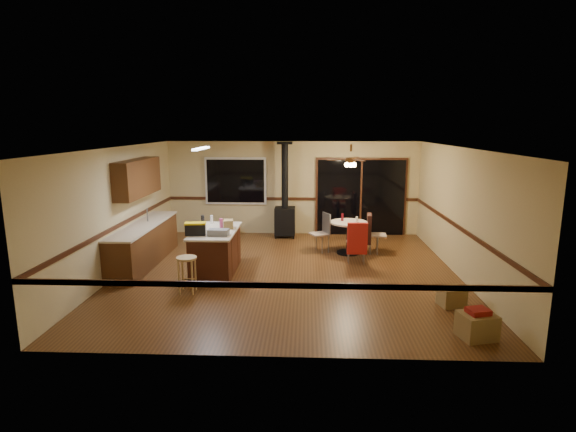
# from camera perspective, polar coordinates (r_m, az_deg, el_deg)

# --- Properties ---
(floor) EXTENTS (7.00, 7.00, 0.00)m
(floor) POSITION_cam_1_polar(r_m,az_deg,el_deg) (9.49, -0.08, -7.18)
(floor) COLOR #583418
(floor) RESTS_ON ground
(ceiling) EXTENTS (7.00, 7.00, 0.00)m
(ceiling) POSITION_cam_1_polar(r_m,az_deg,el_deg) (9.00, -0.08, 8.70)
(ceiling) COLOR silver
(ceiling) RESTS_ON ground
(wall_back) EXTENTS (7.00, 0.00, 7.00)m
(wall_back) POSITION_cam_1_polar(r_m,az_deg,el_deg) (12.61, 0.61, 3.55)
(wall_back) COLOR #C8B67F
(wall_back) RESTS_ON ground
(wall_front) EXTENTS (7.00, 0.00, 7.00)m
(wall_front) POSITION_cam_1_polar(r_m,az_deg,el_deg) (5.76, -1.59, -6.04)
(wall_front) COLOR #C8B67F
(wall_front) RESTS_ON ground
(wall_left) EXTENTS (0.00, 7.00, 7.00)m
(wall_left) POSITION_cam_1_polar(r_m,az_deg,el_deg) (9.94, -20.68, 0.67)
(wall_left) COLOR #C8B67F
(wall_left) RESTS_ON ground
(wall_right) EXTENTS (0.00, 7.00, 7.00)m
(wall_right) POSITION_cam_1_polar(r_m,az_deg,el_deg) (9.66, 21.14, 0.35)
(wall_right) COLOR #C8B67F
(wall_right) RESTS_ON ground
(chair_rail) EXTENTS (7.00, 7.00, 0.08)m
(chair_rail) POSITION_cam_1_polar(r_m,az_deg,el_deg) (9.22, -0.08, -1.28)
(chair_rail) COLOR #3F1E0F
(chair_rail) RESTS_ON ground
(window) EXTENTS (1.72, 0.10, 1.32)m
(window) POSITION_cam_1_polar(r_m,az_deg,el_deg) (12.68, -6.66, 4.43)
(window) COLOR black
(window) RESTS_ON ground
(sliding_door) EXTENTS (2.52, 0.10, 2.10)m
(sliding_door) POSITION_cam_1_polar(r_m,az_deg,el_deg) (12.68, 9.22, 2.31)
(sliding_door) COLOR black
(sliding_door) RESTS_ON ground
(lower_cabinets) EXTENTS (0.60, 3.00, 0.86)m
(lower_cabinets) POSITION_cam_1_polar(r_m,az_deg,el_deg) (10.47, -17.77, -3.50)
(lower_cabinets) COLOR #4E2B14
(lower_cabinets) RESTS_ON ground
(countertop) EXTENTS (0.64, 3.04, 0.04)m
(countertop) POSITION_cam_1_polar(r_m,az_deg,el_deg) (10.36, -17.92, -1.10)
(countertop) COLOR beige
(countertop) RESTS_ON lower_cabinets
(upper_cabinets) EXTENTS (0.35, 2.00, 0.80)m
(upper_cabinets) POSITION_cam_1_polar(r_m,az_deg,el_deg) (10.43, -18.54, 4.63)
(upper_cabinets) COLOR #4E2B14
(upper_cabinets) RESTS_ON ground
(kitchen_island) EXTENTS (0.88, 1.68, 0.90)m
(kitchen_island) POSITION_cam_1_polar(r_m,az_deg,el_deg) (9.53, -9.15, -4.39)
(kitchen_island) COLOR #421C10
(kitchen_island) RESTS_ON ground
(wood_stove) EXTENTS (0.55, 0.50, 2.52)m
(wood_stove) POSITION_cam_1_polar(r_m,az_deg,el_deg) (12.26, -0.40, 0.63)
(wood_stove) COLOR black
(wood_stove) RESTS_ON ground
(ceiling_fan) EXTENTS (0.24, 0.24, 0.55)m
(ceiling_fan) POSITION_cam_1_polar(r_m,az_deg,el_deg) (10.57, 7.96, 6.90)
(ceiling_fan) COLOR brown
(ceiling_fan) RESTS_ON ceiling
(fluorescent_strip) EXTENTS (0.10, 1.20, 0.04)m
(fluorescent_strip) POSITION_cam_1_polar(r_m,az_deg,el_deg) (9.55, -10.98, 8.41)
(fluorescent_strip) COLOR white
(fluorescent_strip) RESTS_ON ceiling
(toolbox_grey) EXTENTS (0.41, 0.24, 0.12)m
(toolbox_grey) POSITION_cam_1_polar(r_m,az_deg,el_deg) (8.95, -8.83, -2.06)
(toolbox_grey) COLOR slate
(toolbox_grey) RESTS_ON kitchen_island
(toolbox_black) EXTENTS (0.42, 0.26, 0.22)m
(toolbox_black) POSITION_cam_1_polar(r_m,az_deg,el_deg) (9.06, -11.66, -1.69)
(toolbox_black) COLOR black
(toolbox_black) RESTS_ON kitchen_island
(toolbox_yellow_lid) EXTENTS (0.44, 0.27, 0.03)m
(toolbox_yellow_lid) POSITION_cam_1_polar(r_m,az_deg,el_deg) (9.03, -11.69, -0.92)
(toolbox_yellow_lid) COLOR gold
(toolbox_yellow_lid) RESTS_ON toolbox_black
(box_on_island) EXTENTS (0.23, 0.29, 0.18)m
(box_on_island) POSITION_cam_1_polar(r_m,az_deg,el_deg) (9.54, -7.58, -1.02)
(box_on_island) COLOR olive
(box_on_island) RESTS_ON kitchen_island
(bottle_dark) EXTENTS (0.08, 0.08, 0.25)m
(bottle_dark) POSITION_cam_1_polar(r_m,az_deg,el_deg) (9.74, -10.76, -0.63)
(bottle_dark) COLOR black
(bottle_dark) RESTS_ON kitchen_island
(bottle_pink) EXTENTS (0.10, 0.10, 0.23)m
(bottle_pink) POSITION_cam_1_polar(r_m,az_deg,el_deg) (9.43, -8.47, -1.02)
(bottle_pink) COLOR #D84C8C
(bottle_pink) RESTS_ON kitchen_island
(bottle_white) EXTENTS (0.08, 0.08, 0.19)m
(bottle_white) POSITION_cam_1_polar(r_m,az_deg,el_deg) (10.03, -9.67, -0.44)
(bottle_white) COLOR white
(bottle_white) RESTS_ON kitchen_island
(bar_stool) EXTENTS (0.46, 0.46, 0.68)m
(bar_stool) POSITION_cam_1_polar(r_m,az_deg,el_deg) (8.50, -12.67, -7.30)
(bar_stool) COLOR tan
(bar_stool) RESTS_ON floor
(blue_bucket) EXTENTS (0.40, 0.40, 0.27)m
(blue_bucket) POSITION_cam_1_polar(r_m,az_deg,el_deg) (9.07, -9.38, -7.34)
(blue_bucket) COLOR #0D3CBB
(blue_bucket) RESTS_ON floor
(dining_table) EXTENTS (0.89, 0.89, 0.78)m
(dining_table) POSITION_cam_1_polar(r_m,az_deg,el_deg) (10.83, 7.72, -2.01)
(dining_table) COLOR black
(dining_table) RESTS_ON ground
(glass_red) EXTENTS (0.08, 0.08, 0.18)m
(glass_red) POSITION_cam_1_polar(r_m,az_deg,el_deg) (10.84, 6.93, -0.15)
(glass_red) COLOR #590C14
(glass_red) RESTS_ON dining_table
(glass_cream) EXTENTS (0.07, 0.07, 0.14)m
(glass_cream) POSITION_cam_1_polar(r_m,az_deg,el_deg) (10.73, 8.74, -0.43)
(glass_cream) COLOR beige
(glass_cream) RESTS_ON dining_table
(chair_left) EXTENTS (0.53, 0.53, 0.51)m
(chair_left) POSITION_cam_1_polar(r_m,az_deg,el_deg) (10.92, 4.50, -1.52)
(chair_left) COLOR tan
(chair_left) RESTS_ON ground
(chair_near) EXTENTS (0.44, 0.47, 0.70)m
(chair_near) POSITION_cam_1_polar(r_m,az_deg,el_deg) (9.97, 8.77, -2.82)
(chair_near) COLOR tan
(chair_near) RESTS_ON ground
(chair_right) EXTENTS (0.50, 0.47, 0.70)m
(chair_right) POSITION_cam_1_polar(r_m,az_deg,el_deg) (10.94, 10.40, -1.60)
(chair_right) COLOR tan
(chair_right) RESTS_ON ground
(box_under_window) EXTENTS (0.62, 0.54, 0.44)m
(box_under_window) POSITION_cam_1_polar(r_m,az_deg,el_deg) (12.37, -7.60, -1.80)
(box_under_window) COLOR olive
(box_under_window) RESTS_ON floor
(box_corner_a) EXTENTS (0.58, 0.52, 0.37)m
(box_corner_a) POSITION_cam_1_polar(r_m,az_deg,el_deg) (7.22, 22.87, -12.72)
(box_corner_a) COLOR olive
(box_corner_a) RESTS_ON floor
(box_corner_b) EXTENTS (0.46, 0.42, 0.32)m
(box_corner_b) POSITION_cam_1_polar(r_m,az_deg,el_deg) (8.26, 20.06, -9.60)
(box_corner_b) COLOR olive
(box_corner_b) RESTS_ON floor
(box_small_red) EXTENTS (0.35, 0.31, 0.08)m
(box_small_red) POSITION_cam_1_polar(r_m,az_deg,el_deg) (7.13, 23.01, -11.07)
(box_small_red) COLOR maroon
(box_small_red) RESTS_ON box_corner_a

